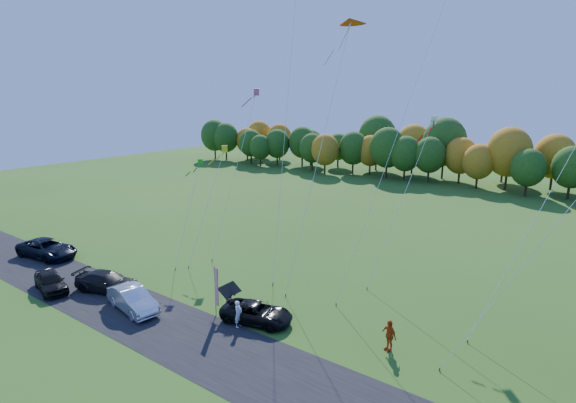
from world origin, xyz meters
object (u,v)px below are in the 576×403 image
Objects in this scene: person_east at (389,335)px; silver_sedan at (133,299)px; feather_flag at (216,286)px; black_suv at (257,313)px.

silver_sedan is at bearing -134.98° from person_east.
feather_flag is (-11.36, -3.03, 1.27)m from person_east.
silver_sedan reaches higher than black_suv.
person_east is at bearing -61.09° from silver_sedan.
silver_sedan is at bearing 101.00° from black_suv.
black_suv is at bearing -55.28° from silver_sedan.
black_suv is at bearing 19.93° from feather_flag.
black_suv is 9.10m from silver_sedan.
person_east is 11.83m from feather_flag.
black_suv is 2.50× the size of person_east.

